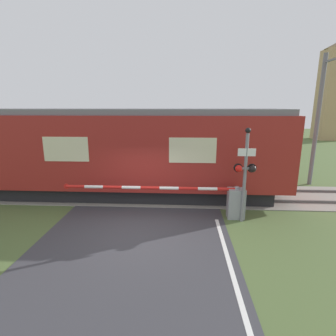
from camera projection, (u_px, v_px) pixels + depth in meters
name	position (u px, v px, depth m)	size (l,w,h in m)	color
ground_plane	(138.00, 231.00, 8.51)	(80.00, 80.00, 0.00)	#4C6033
track_bed	(151.00, 194.00, 12.00)	(36.00, 3.20, 0.13)	gray
train	(81.00, 152.00, 11.72)	(17.83, 3.06, 3.85)	black
crossing_barrier	(218.00, 200.00, 9.42)	(6.60, 0.44, 1.19)	gray
signal_post	(245.00, 170.00, 8.83)	(0.76, 0.26, 3.28)	gray
catenary_pole	(318.00, 119.00, 12.80)	(0.20, 1.90, 6.36)	slate
distant_building	(333.00, 92.00, 30.30)	(2.93, 2.93, 10.96)	tan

